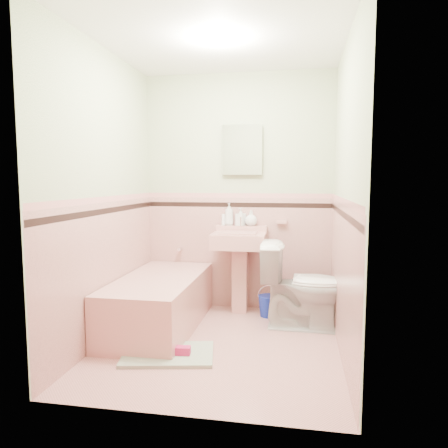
% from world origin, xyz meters
% --- Properties ---
extents(floor, '(2.20, 2.20, 0.00)m').
position_xyz_m(floor, '(0.00, 0.00, 0.00)').
color(floor, tan).
rests_on(floor, ground).
extents(ceiling, '(2.20, 2.20, 0.00)m').
position_xyz_m(ceiling, '(0.00, 0.00, 2.50)').
color(ceiling, white).
rests_on(ceiling, ground).
extents(wall_back, '(2.50, 0.00, 2.50)m').
position_xyz_m(wall_back, '(0.00, 1.10, 1.25)').
color(wall_back, '#F5E5C7').
rests_on(wall_back, ground).
extents(wall_front, '(2.50, 0.00, 2.50)m').
position_xyz_m(wall_front, '(0.00, -1.10, 1.25)').
color(wall_front, '#F5E5C7').
rests_on(wall_front, ground).
extents(wall_left, '(0.00, 2.50, 2.50)m').
position_xyz_m(wall_left, '(-1.00, 0.00, 1.25)').
color(wall_left, '#F5E5C7').
rests_on(wall_left, ground).
extents(wall_right, '(0.00, 2.50, 2.50)m').
position_xyz_m(wall_right, '(1.00, 0.00, 1.25)').
color(wall_right, '#F5E5C7').
rests_on(wall_right, ground).
extents(wainscot_back, '(2.00, 0.00, 2.00)m').
position_xyz_m(wainscot_back, '(0.00, 1.09, 0.60)').
color(wainscot_back, tan).
rests_on(wainscot_back, ground).
extents(wainscot_front, '(2.00, 0.00, 2.00)m').
position_xyz_m(wainscot_front, '(0.00, -1.09, 0.60)').
color(wainscot_front, tan).
rests_on(wainscot_front, ground).
extents(wainscot_left, '(0.00, 2.20, 2.20)m').
position_xyz_m(wainscot_left, '(-0.99, 0.00, 0.60)').
color(wainscot_left, tan).
rests_on(wainscot_left, ground).
extents(wainscot_right, '(0.00, 2.20, 2.20)m').
position_xyz_m(wainscot_right, '(0.99, 0.00, 0.60)').
color(wainscot_right, tan).
rests_on(wainscot_right, ground).
extents(accent_back, '(2.00, 0.00, 2.00)m').
position_xyz_m(accent_back, '(0.00, 1.08, 1.12)').
color(accent_back, black).
rests_on(accent_back, ground).
extents(accent_front, '(2.00, 0.00, 2.00)m').
position_xyz_m(accent_front, '(0.00, -1.08, 1.12)').
color(accent_front, black).
rests_on(accent_front, ground).
extents(accent_left, '(0.00, 2.20, 2.20)m').
position_xyz_m(accent_left, '(-0.98, 0.00, 1.12)').
color(accent_left, black).
rests_on(accent_left, ground).
extents(accent_right, '(0.00, 2.20, 2.20)m').
position_xyz_m(accent_right, '(0.98, 0.00, 1.12)').
color(accent_right, black).
rests_on(accent_right, ground).
extents(cap_back, '(2.00, 0.00, 2.00)m').
position_xyz_m(cap_back, '(0.00, 1.08, 1.22)').
color(cap_back, tan).
rests_on(cap_back, ground).
extents(cap_front, '(2.00, 0.00, 2.00)m').
position_xyz_m(cap_front, '(0.00, -1.08, 1.22)').
color(cap_front, tan).
rests_on(cap_front, ground).
extents(cap_left, '(0.00, 2.20, 2.20)m').
position_xyz_m(cap_left, '(-0.98, 0.00, 1.22)').
color(cap_left, tan).
rests_on(cap_left, ground).
extents(cap_right, '(0.00, 2.20, 2.20)m').
position_xyz_m(cap_right, '(0.98, 0.00, 1.22)').
color(cap_right, tan).
rests_on(cap_right, ground).
extents(bathtub, '(0.70, 1.50, 0.45)m').
position_xyz_m(bathtub, '(-0.63, 0.33, 0.23)').
color(bathtub, tan).
rests_on(bathtub, floor).
extents(tub_faucet, '(0.04, 0.12, 0.04)m').
position_xyz_m(tub_faucet, '(-0.63, 1.05, 0.63)').
color(tub_faucet, silver).
rests_on(tub_faucet, wall_back).
extents(sink, '(0.54, 0.48, 0.85)m').
position_xyz_m(sink, '(0.05, 0.86, 0.42)').
color(sink, tan).
rests_on(sink, floor).
extents(sink_faucet, '(0.02, 0.02, 0.10)m').
position_xyz_m(sink_faucet, '(0.05, 1.00, 0.95)').
color(sink_faucet, silver).
rests_on(sink_faucet, sink).
extents(medicine_cabinet, '(0.39, 0.04, 0.48)m').
position_xyz_m(medicine_cabinet, '(0.05, 1.07, 1.70)').
color(medicine_cabinet, white).
rests_on(medicine_cabinet, wall_back).
extents(soap_dish, '(0.11, 0.06, 0.04)m').
position_xyz_m(soap_dish, '(0.47, 1.06, 0.95)').
color(soap_dish, tan).
rests_on(soap_dish, wall_back).
extents(soap_bottle_left, '(0.10, 0.10, 0.24)m').
position_xyz_m(soap_bottle_left, '(-0.09, 1.04, 1.02)').
color(soap_bottle_left, '#B2B2B2').
rests_on(soap_bottle_left, sink).
extents(soap_bottle_mid, '(0.11, 0.11, 0.19)m').
position_xyz_m(soap_bottle_mid, '(0.04, 1.04, 1.00)').
color(soap_bottle_mid, '#B2B2B2').
rests_on(soap_bottle_mid, sink).
extents(soap_bottle_right, '(0.14, 0.14, 0.16)m').
position_xyz_m(soap_bottle_right, '(0.15, 1.04, 0.98)').
color(soap_bottle_right, '#B2B2B2').
rests_on(soap_bottle_right, sink).
extents(tube, '(0.05, 0.05, 0.12)m').
position_xyz_m(tube, '(-0.15, 1.04, 0.96)').
color(tube, white).
rests_on(tube, sink).
extents(toilet, '(0.80, 0.47, 0.81)m').
position_xyz_m(toilet, '(0.71, 0.55, 0.40)').
color(toilet, white).
rests_on(toilet, floor).
extents(bucket, '(0.26, 0.26, 0.21)m').
position_xyz_m(bucket, '(0.36, 0.83, 0.11)').
color(bucket, '#102497').
rests_on(bucket, floor).
extents(bath_mat, '(0.78, 0.59, 0.03)m').
position_xyz_m(bath_mat, '(-0.35, -0.29, 0.01)').
color(bath_mat, '#97A88C').
rests_on(bath_mat, floor).
extents(shoe, '(0.16, 0.09, 0.06)m').
position_xyz_m(shoe, '(-0.25, -0.31, 0.06)').
color(shoe, '#BF1E59').
rests_on(shoe, bath_mat).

